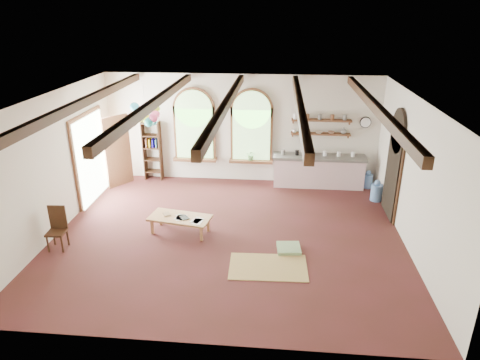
# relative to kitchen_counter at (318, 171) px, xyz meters

# --- Properties ---
(floor) EXTENTS (8.00, 8.00, 0.00)m
(floor) POSITION_rel_kitchen_counter_xyz_m (-2.30, -3.20, -0.48)
(floor) COLOR #4E2020
(floor) RESTS_ON ground
(ceiling_beams) EXTENTS (6.20, 6.80, 0.18)m
(ceiling_beams) POSITION_rel_kitchen_counter_xyz_m (-2.30, -3.20, 2.62)
(ceiling_beams) COLOR #3A2212
(ceiling_beams) RESTS_ON ceiling
(window_left) EXTENTS (1.30, 0.28, 2.20)m
(window_left) POSITION_rel_kitchen_counter_xyz_m (-3.70, 0.23, 1.16)
(window_left) COLOR brown
(window_left) RESTS_ON floor
(window_right) EXTENTS (1.30, 0.28, 2.20)m
(window_right) POSITION_rel_kitchen_counter_xyz_m (-2.00, 0.23, 1.16)
(window_right) COLOR brown
(window_right) RESTS_ON floor
(left_doorway) EXTENTS (0.10, 1.90, 2.50)m
(left_doorway) POSITION_rel_kitchen_counter_xyz_m (-6.25, -1.40, 0.67)
(left_doorway) COLOR brown
(left_doorway) RESTS_ON floor
(right_doorway) EXTENTS (0.10, 1.30, 2.40)m
(right_doorway) POSITION_rel_kitchen_counter_xyz_m (1.65, -1.70, 0.62)
(right_doorway) COLOR black
(right_doorway) RESTS_ON floor
(kitchen_counter) EXTENTS (2.68, 0.62, 0.94)m
(kitchen_counter) POSITION_rel_kitchen_counter_xyz_m (0.00, 0.00, 0.00)
(kitchen_counter) COLOR beige
(kitchen_counter) RESTS_ON floor
(wall_shelf_lower) EXTENTS (1.70, 0.24, 0.04)m
(wall_shelf_lower) POSITION_rel_kitchen_counter_xyz_m (0.00, 0.18, 1.07)
(wall_shelf_lower) COLOR brown
(wall_shelf_lower) RESTS_ON wall_back
(wall_shelf_upper) EXTENTS (1.70, 0.24, 0.04)m
(wall_shelf_upper) POSITION_rel_kitchen_counter_xyz_m (0.00, 0.18, 1.47)
(wall_shelf_upper) COLOR brown
(wall_shelf_upper) RESTS_ON wall_back
(wall_clock) EXTENTS (0.32, 0.04, 0.32)m
(wall_clock) POSITION_rel_kitchen_counter_xyz_m (1.25, 0.25, 1.42)
(wall_clock) COLOR black
(wall_clock) RESTS_ON wall_back
(bookshelf) EXTENTS (0.53, 0.32, 1.80)m
(bookshelf) POSITION_rel_kitchen_counter_xyz_m (-5.00, 0.12, 0.42)
(bookshelf) COLOR #3A2212
(bookshelf) RESTS_ON floor
(coffee_table) EXTENTS (1.52, 0.90, 0.41)m
(coffee_table) POSITION_rel_kitchen_counter_xyz_m (-3.44, -3.17, -0.12)
(coffee_table) COLOR #A7854C
(coffee_table) RESTS_ON floor
(side_chair) EXTENTS (0.41, 0.41, 0.96)m
(side_chair) POSITION_rel_kitchen_counter_xyz_m (-5.95, -4.11, -0.20)
(side_chair) COLOR #3A2212
(side_chair) RESTS_ON floor
(floor_mat) EXTENTS (1.62, 1.04, 0.02)m
(floor_mat) POSITION_rel_kitchen_counter_xyz_m (-1.33, -4.45, -0.47)
(floor_mat) COLOR tan
(floor_mat) RESTS_ON floor
(floor_cushion) EXTENTS (0.54, 0.54, 0.09)m
(floor_cushion) POSITION_rel_kitchen_counter_xyz_m (-0.90, -3.74, -0.43)
(floor_cushion) COLOR gray
(floor_cushion) RESTS_ON floor
(water_jug_a) EXTENTS (0.28, 0.28, 0.53)m
(water_jug_a) POSITION_rel_kitchen_counter_xyz_m (1.45, 0.00, -0.25)
(water_jug_a) COLOR #5986C0
(water_jug_a) RESTS_ON floor
(water_jug_b) EXTENTS (0.31, 0.31, 0.60)m
(water_jug_b) POSITION_rel_kitchen_counter_xyz_m (1.52, -0.90, -0.22)
(water_jug_b) COLOR #5986C0
(water_jug_b) RESTS_ON floor
(balloon_cluster) EXTENTS (0.80, 0.87, 1.15)m
(balloon_cluster) POSITION_rel_kitchen_counter_xyz_m (-4.71, -1.18, 1.86)
(balloon_cluster) COLOR white
(balloon_cluster) RESTS_ON floor
(table_book) EXTENTS (0.24, 0.27, 0.02)m
(table_book) POSITION_rel_kitchen_counter_xyz_m (-3.84, -3.12, -0.06)
(table_book) COLOR olive
(table_book) RESTS_ON coffee_table
(tablet) EXTENTS (0.28, 0.30, 0.01)m
(tablet) POSITION_rel_kitchen_counter_xyz_m (-3.32, -3.21, -0.06)
(tablet) COLOR black
(tablet) RESTS_ON coffee_table
(potted_plant_left) EXTENTS (0.27, 0.23, 0.30)m
(potted_plant_left) POSITION_rel_kitchen_counter_xyz_m (-3.70, 0.12, 0.37)
(potted_plant_left) COLOR #598C4C
(potted_plant_left) RESTS_ON window_left
(potted_plant_right) EXTENTS (0.27, 0.23, 0.30)m
(potted_plant_right) POSITION_rel_kitchen_counter_xyz_m (-2.00, 0.12, 0.37)
(potted_plant_right) COLOR #598C4C
(potted_plant_right) RESTS_ON window_right
(shelf_cup_a) EXTENTS (0.12, 0.10, 0.10)m
(shelf_cup_a) POSITION_rel_kitchen_counter_xyz_m (-0.75, 0.18, 1.14)
(shelf_cup_a) COLOR white
(shelf_cup_a) RESTS_ON wall_shelf_lower
(shelf_cup_b) EXTENTS (0.10, 0.10, 0.09)m
(shelf_cup_b) POSITION_rel_kitchen_counter_xyz_m (-0.40, 0.18, 1.14)
(shelf_cup_b) COLOR beige
(shelf_cup_b) RESTS_ON wall_shelf_lower
(shelf_bowl_a) EXTENTS (0.22, 0.22, 0.05)m
(shelf_bowl_a) POSITION_rel_kitchen_counter_xyz_m (-0.05, 0.18, 1.12)
(shelf_bowl_a) COLOR beige
(shelf_bowl_a) RESTS_ON wall_shelf_lower
(shelf_bowl_b) EXTENTS (0.20, 0.20, 0.06)m
(shelf_bowl_b) POSITION_rel_kitchen_counter_xyz_m (0.30, 0.18, 1.12)
(shelf_bowl_b) COLOR #8C664C
(shelf_bowl_b) RESTS_ON wall_shelf_lower
(shelf_vase) EXTENTS (0.18, 0.18, 0.19)m
(shelf_vase) POSITION_rel_kitchen_counter_xyz_m (0.65, 0.18, 1.19)
(shelf_vase) COLOR slate
(shelf_vase) RESTS_ON wall_shelf_lower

